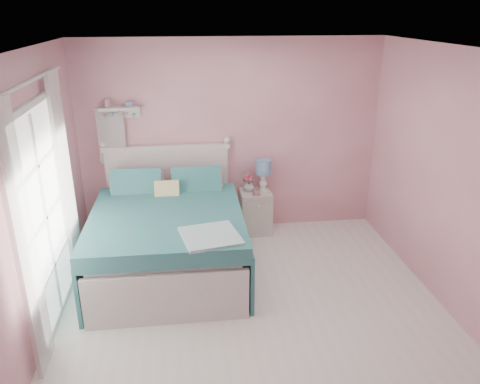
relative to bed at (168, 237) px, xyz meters
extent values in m
plane|color=white|center=(0.87, -1.17, -0.42)|extent=(4.50, 4.50, 0.00)
plane|color=tan|center=(0.87, 1.08, 0.88)|extent=(4.00, 0.00, 4.00)
plane|color=tan|center=(-1.13, -1.17, 0.88)|extent=(0.00, 4.50, 4.50)
plane|color=tan|center=(2.87, -1.17, 0.88)|extent=(0.00, 4.50, 4.50)
plane|color=white|center=(0.87, -1.17, 2.18)|extent=(4.50, 4.50, 0.00)
cube|color=silver|center=(0.00, -0.03, -0.19)|extent=(1.59, 2.09, 0.45)
cube|color=silver|center=(0.00, -0.03, 0.12)|extent=(1.53, 2.03, 0.16)
cube|color=silver|center=(0.00, 1.02, 0.18)|extent=(1.61, 0.07, 1.19)
cube|color=silver|center=(0.00, 1.02, 0.80)|extent=(1.67, 0.09, 0.06)
cube|color=silver|center=(0.00, -1.06, -0.14)|extent=(1.61, 0.06, 0.56)
cube|color=teal|center=(0.00, -0.18, 0.29)|extent=(1.71, 1.83, 0.18)
cube|color=pink|center=(-0.37, 0.70, 0.40)|extent=(0.68, 0.28, 0.43)
cube|color=pink|center=(0.37, 0.70, 0.40)|extent=(0.68, 0.28, 0.43)
cube|color=#CCBC59|center=(0.00, 0.42, 0.40)|extent=(0.30, 0.22, 0.31)
cube|color=beige|center=(1.17, 0.85, -0.11)|extent=(0.42, 0.39, 0.60)
cube|color=silver|center=(1.17, 0.67, 0.06)|extent=(0.36, 0.02, 0.16)
sphere|color=white|center=(1.17, 0.65, 0.06)|extent=(0.03, 0.03, 0.03)
cylinder|color=white|center=(1.28, 0.89, 0.20)|extent=(0.14, 0.14, 0.02)
cylinder|color=white|center=(1.28, 0.89, 0.31)|extent=(0.07, 0.07, 0.24)
cylinder|color=#7093BB|center=(1.28, 0.89, 0.52)|extent=(0.22, 0.22, 0.20)
imported|color=silver|center=(1.08, 0.89, 0.26)|extent=(0.17, 0.17, 0.15)
imported|color=#D38D90|center=(1.16, 0.74, 0.23)|extent=(0.12, 0.12, 0.08)
sphere|color=#C44262|center=(1.08, 0.89, 0.41)|extent=(0.06, 0.06, 0.06)
sphere|color=#C44262|center=(1.12, 0.91, 0.37)|extent=(0.06, 0.06, 0.06)
sphere|color=#C44262|center=(1.04, 0.90, 0.38)|extent=(0.06, 0.06, 0.06)
sphere|color=#C44262|center=(1.10, 0.86, 0.35)|extent=(0.06, 0.06, 0.06)
sphere|color=#C44262|center=(1.05, 0.87, 0.36)|extent=(0.06, 0.06, 0.06)
cube|color=silver|center=(-0.55, 1.00, 1.33)|extent=(0.50, 0.14, 0.04)
cube|color=silver|center=(-0.55, 1.06, 1.26)|extent=(0.50, 0.03, 0.12)
cylinder|color=#D18C99|center=(-0.70, 1.00, 1.40)|extent=(0.06, 0.06, 0.10)
cube|color=#7093BB|center=(-0.43, 1.00, 1.38)|extent=(0.08, 0.06, 0.07)
cube|color=white|center=(-0.68, 1.01, 0.98)|extent=(0.34, 0.03, 0.72)
cube|color=silver|center=(-1.10, -0.77, 1.71)|extent=(0.04, 1.32, 0.06)
cube|color=silver|center=(-1.10, -0.77, -0.39)|extent=(0.04, 1.32, 0.06)
cube|color=silver|center=(-1.10, -1.40, 0.63)|extent=(0.04, 0.06, 2.10)
cube|color=silver|center=(-1.10, -0.14, 0.63)|extent=(0.04, 0.06, 2.10)
cube|color=white|center=(-1.10, -0.77, 0.66)|extent=(0.02, 1.20, 2.04)
cube|color=white|center=(-1.05, -1.52, 0.76)|extent=(0.04, 0.40, 2.32)
cube|color=white|center=(-1.05, -0.03, 0.76)|extent=(0.04, 0.40, 2.32)
camera|label=1|loc=(0.23, -4.98, 2.51)|focal=35.00mm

